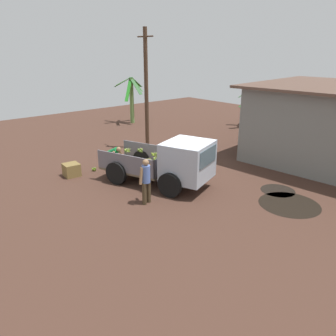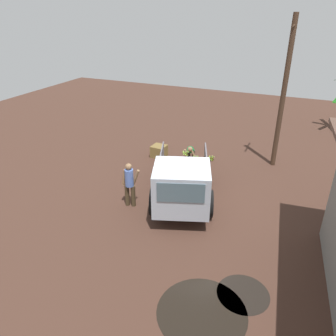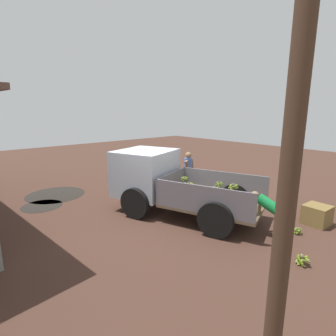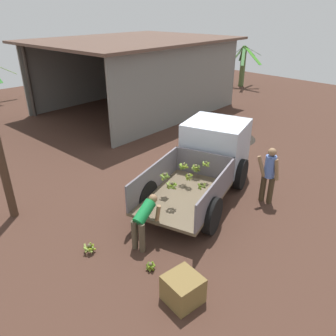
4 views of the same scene
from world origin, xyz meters
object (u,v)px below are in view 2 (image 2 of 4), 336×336
Objects in this scene: banana_bunch_on_ground_0 at (211,158)px; wooden_crate_0 at (159,151)px; person_worker_loading at (191,153)px; cargo_truck at (182,185)px; banana_bunch_on_ground_1 at (179,159)px; person_foreground_visitor at (130,183)px; utility_pole at (283,94)px.

banana_bunch_on_ground_0 is 2.44m from wooden_crate_0.
wooden_crate_0 is at bearing -121.44° from person_worker_loading.
cargo_truck reaches higher than banana_bunch_on_ground_1.
person_worker_loading is at bearing -29.36° from banana_bunch_on_ground_0.
banana_bunch_on_ground_0 is at bearing 163.77° from cargo_truck.
cargo_truck reaches higher than banana_bunch_on_ground_0.
person_foreground_visitor is at bearing -97.43° from cargo_truck.
cargo_truck is at bearing 3.07° from banana_bunch_on_ground_0.
person_worker_loading is (-3.67, 0.93, -0.21)m from person_foreground_visitor.
cargo_truck is 4.70m from wooden_crate_0.
person_foreground_visitor is 4.33m from wooden_crate_0.
utility_pole is at bearing 103.77° from wooden_crate_0.
person_worker_loading is 1.38m from banana_bunch_on_ground_0.
person_foreground_visitor reaches higher than banana_bunch_on_ground_1.
person_worker_loading is (1.77, -3.27, -2.45)m from utility_pole.
banana_bunch_on_ground_0 reaches higher than banana_bunch_on_ground_1.
person_foreground_visitor is 7.12× the size of banana_bunch_on_ground_1.
banana_bunch_on_ground_1 is (-4.13, 0.19, -0.81)m from person_foreground_visitor.
banana_bunch_on_ground_0 is (0.67, -2.65, -3.01)m from utility_pole.
person_worker_loading is 1.88m from wooden_crate_0.
person_foreground_visitor is 4.21m from banana_bunch_on_ground_1.
person_worker_loading is 4.95× the size of banana_bunch_on_ground_1.
wooden_crate_0 is at bearing -76.74° from banana_bunch_on_ground_0.
wooden_crate_0 is at bearing -76.23° from utility_pole.
utility_pole is at bearing -48.37° from person_foreground_visitor.
banana_bunch_on_ground_1 is at bearing -136.40° from person_worker_loading.
utility_pole is at bearing 108.14° from banana_bunch_on_ground_1.
cargo_truck is 4.18m from banana_bunch_on_ground_1.
banana_bunch_on_ground_0 is at bearing 103.26° from wooden_crate_0.
person_foreground_visitor is at bearing -37.66° from utility_pole.
cargo_truck is 2.93× the size of person_foreground_visitor.
cargo_truck is at bearing -25.51° from utility_pole.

